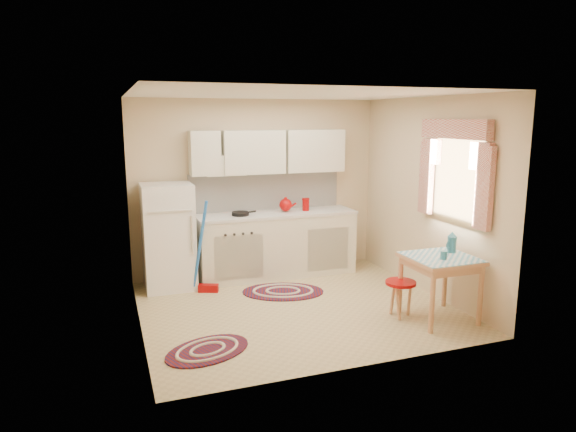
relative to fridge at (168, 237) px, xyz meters
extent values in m
plane|color=tan|center=(1.33, -1.25, -0.70)|extent=(3.60, 3.60, 0.00)
cube|color=silver|center=(1.33, -1.25, 1.80)|extent=(3.60, 3.20, 0.04)
cube|color=#C9AF88|center=(1.33, 0.35, 0.55)|extent=(3.60, 0.04, 2.50)
cube|color=#C9AF88|center=(1.33, -2.85, 0.55)|extent=(3.60, 0.04, 2.50)
cube|color=#C9AF88|center=(-0.47, -1.25, 0.55)|extent=(0.04, 3.20, 2.50)
cube|color=#C9AF88|center=(3.13, -1.25, 0.55)|extent=(0.04, 3.20, 2.50)
cube|color=white|center=(1.45, 0.34, 0.50)|extent=(2.25, 0.03, 0.55)
cube|color=beige|center=(1.45, 0.19, 1.07)|extent=(2.25, 0.33, 0.60)
cube|color=white|center=(3.11, -1.80, 0.85)|extent=(0.04, 0.85, 0.95)
cube|color=white|center=(0.00, 0.00, 0.00)|extent=(0.65, 0.60, 1.40)
cube|color=beige|center=(1.52, 0.05, -0.26)|extent=(2.25, 0.60, 0.88)
cube|color=silver|center=(1.52, 0.05, 0.20)|extent=(2.27, 0.62, 0.04)
cylinder|color=black|center=(0.98, 0.00, 0.24)|extent=(0.30, 0.30, 0.05)
cylinder|color=#9B0506|center=(1.97, 0.05, 0.30)|extent=(0.11, 0.11, 0.16)
cube|color=tan|center=(2.72, -2.12, -0.34)|extent=(0.72, 0.72, 0.72)
cylinder|color=#9B0506|center=(2.34, -1.92, -0.49)|extent=(0.43, 0.43, 0.42)
cylinder|color=teal|center=(2.68, -2.22, 0.07)|extent=(0.08, 0.08, 0.10)
camera|label=1|loc=(-0.74, -6.72, 1.55)|focal=32.00mm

